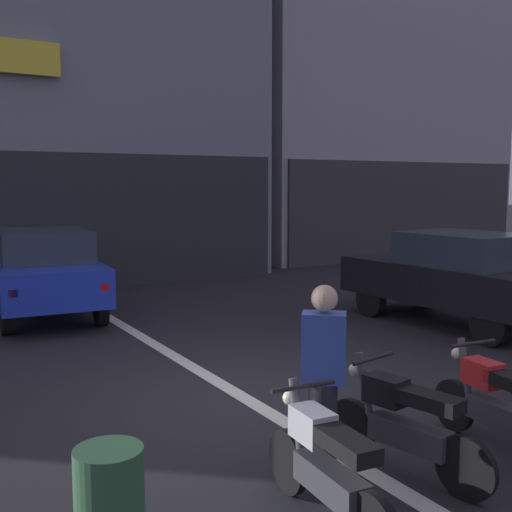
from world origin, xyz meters
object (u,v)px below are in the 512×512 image
Objects in this scene: motorcycle_black_row_left_mid at (403,423)px; motorcycle_red_row_centre at (497,404)px; motorcycle_silver_row_leftmost at (326,466)px; person_by_motorcycles at (323,382)px; car_blue_crossing_near at (44,270)px; car_black_parked_kerbside at (457,275)px.

motorcycle_red_row_centre is (1.08, -0.10, 0.00)m from motorcycle_black_row_left_mid.
motorcycle_silver_row_leftmost is at bearing -162.95° from motorcycle_black_row_left_mid.
motorcycle_black_row_left_mid is 0.82m from person_by_motorcycles.
car_blue_crossing_near reaches higher than motorcycle_silver_row_leftmost.
person_by_motorcycles is at bearing 159.21° from motorcycle_black_row_left_mid.
motorcycle_silver_row_leftmost is 1.01× the size of motorcycle_black_row_left_mid.
car_blue_crossing_near is 8.66m from motorcycle_red_row_centre.
person_by_motorcycles is at bearing -86.07° from car_blue_crossing_near.
car_blue_crossing_near is 2.57× the size of motorcycle_black_row_left_mid.
car_black_parked_kerbside is at bearing 37.77° from motorcycle_black_row_left_mid.
car_black_parked_kerbside reaches higher than motorcycle_black_row_left_mid.
car_blue_crossing_near is at bearing 143.91° from car_black_parked_kerbside.
motorcycle_silver_row_leftmost is (0.15, -8.57, -0.43)m from car_blue_crossing_near.
motorcycle_silver_row_leftmost is at bearing -145.35° from car_black_parked_kerbside.
motorcycle_black_row_left_mid is 0.99× the size of motorcycle_red_row_centre.
motorcycle_black_row_left_mid is at bearing 174.82° from motorcycle_red_row_centre.
car_black_parked_kerbside is 7.25m from motorcycle_silver_row_leftmost.
car_blue_crossing_near is 8.01m from person_by_motorcycles.
person_by_motorcycles is at bearing 55.37° from motorcycle_silver_row_leftmost.
motorcycle_red_row_centre is at bearing -5.18° from motorcycle_black_row_left_mid.
motorcycle_black_row_left_mid is at bearing -20.79° from person_by_motorcycles.
car_black_parked_kerbside is at bearing 45.54° from motorcycle_red_row_centre.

